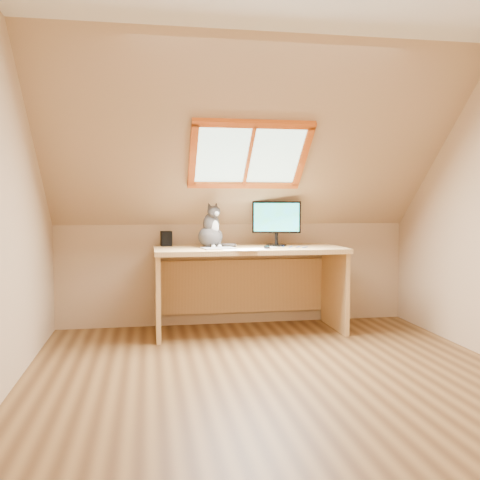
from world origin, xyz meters
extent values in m
plane|color=brown|center=(0.00, 0.00, 0.00)|extent=(3.50, 3.50, 0.00)
cube|color=tan|center=(0.00, -1.75, 1.20)|extent=(3.50, 0.02, 2.40)
cube|color=tan|center=(-1.75, 0.00, 1.20)|extent=(0.02, 3.50, 2.40)
cube|color=tan|center=(0.00, 1.75, 0.50)|extent=(3.50, 0.02, 1.00)
cube|color=tan|center=(0.00, 0.97, 1.70)|extent=(3.50, 1.56, 1.41)
cube|color=#B2E0CC|center=(0.00, 1.05, 1.63)|extent=(0.90, 0.53, 0.48)
cube|color=#BF4612|center=(0.00, 1.05, 1.63)|extent=(1.02, 0.64, 0.59)
cube|color=tan|center=(0.06, 1.38, 0.78)|extent=(1.75, 0.77, 0.04)
cube|color=tan|center=(-0.78, 1.38, 0.38)|extent=(0.04, 0.69, 0.76)
cube|color=tan|center=(0.91, 1.38, 0.38)|extent=(0.04, 0.69, 0.76)
cube|color=tan|center=(0.06, 1.73, 0.38)|extent=(1.65, 0.03, 0.53)
cylinder|color=black|center=(0.35, 1.46, 0.81)|extent=(0.20, 0.20, 0.02)
cylinder|color=black|center=(0.35, 1.46, 0.87)|extent=(0.03, 0.03, 0.11)
cube|color=black|center=(0.35, 1.46, 1.08)|extent=(0.46, 0.15, 0.30)
cube|color=blue|center=(0.34, 1.44, 1.08)|extent=(0.42, 0.11, 0.27)
ellipsoid|color=#3D3836|center=(-0.29, 1.42, 0.90)|extent=(0.32, 0.35, 0.20)
ellipsoid|color=#3D3836|center=(-0.29, 1.40, 1.01)|extent=(0.20, 0.20, 0.21)
ellipsoid|color=silver|center=(-0.26, 1.34, 0.99)|extent=(0.08, 0.07, 0.12)
ellipsoid|color=#3D3836|center=(-0.27, 1.36, 1.13)|extent=(0.15, 0.15, 0.11)
sphere|color=silver|center=(-0.25, 1.31, 1.11)|extent=(0.04, 0.04, 0.04)
cone|color=#3D3836|center=(-0.31, 1.36, 1.19)|extent=(0.07, 0.06, 0.07)
cone|color=#3D3836|center=(-0.24, 1.39, 1.19)|extent=(0.07, 0.07, 0.07)
cube|color=black|center=(-0.69, 1.63, 0.87)|extent=(0.11, 0.11, 0.14)
cube|color=#B2B2B7|center=(-0.24, 1.22, 0.81)|extent=(0.32, 0.25, 0.01)
ellipsoid|color=black|center=(0.18, 1.14, 0.82)|extent=(0.08, 0.11, 0.03)
cube|color=white|center=(0.01, 1.12, 0.80)|extent=(0.33, 0.27, 0.00)
cube|color=white|center=(0.01, 1.12, 0.80)|extent=(0.32, 0.24, 0.00)
cube|color=white|center=(0.01, 1.12, 0.80)|extent=(0.35, 0.30, 0.00)
camera|label=1|loc=(-0.86, -3.50, 1.21)|focal=40.00mm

